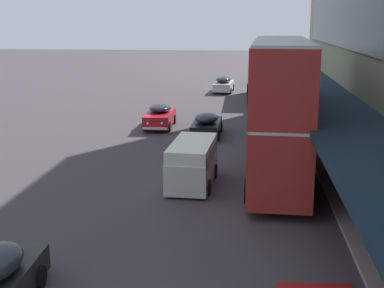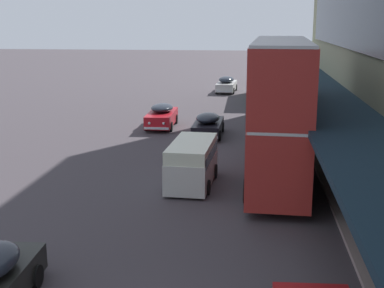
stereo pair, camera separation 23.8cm
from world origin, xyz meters
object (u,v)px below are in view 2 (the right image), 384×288
at_px(vw_van, 193,160).
at_px(sedan_lead_near, 264,77).
at_px(sedan_second_mid, 162,116).
at_px(fire_hydrant, 331,155).
at_px(sedan_trailing_mid, 226,84).
at_px(sedan_trailing_near, 208,125).
at_px(transit_bus_kerbside_front, 265,80).
at_px(transit_bus_kerbside_rear, 280,106).

bearing_deg(vw_van, sedan_lead_near, 84.46).
bearing_deg(sedan_second_mid, fire_hydrant, -40.26).
bearing_deg(sedan_lead_near, sedan_trailing_mid, -116.32).
height_order(sedan_trailing_near, fire_hydrant, sedan_trailing_near).
bearing_deg(transit_bus_kerbside_front, transit_bus_kerbside_rear, -89.68).
relative_size(transit_bus_kerbside_front, sedan_second_mid, 2.05).
xyz_separation_m(transit_bus_kerbside_front, fire_hydrant, (2.97, -22.70, -1.28)).
bearing_deg(transit_bus_kerbside_front, vw_van, -97.72).
relative_size(sedan_trailing_mid, sedan_trailing_near, 1.09).
distance_m(transit_bus_kerbside_rear, sedan_trailing_near, 10.22).
distance_m(transit_bus_kerbside_rear, sedan_second_mid, 13.96).
xyz_separation_m(transit_bus_kerbside_rear, fire_hydrant, (2.83, 2.97, -2.91)).
distance_m(transit_bus_kerbside_front, vw_van, 27.05).
distance_m(transit_bus_kerbside_front, sedan_trailing_near, 17.09).
bearing_deg(sedan_second_mid, transit_bus_kerbside_front, 62.94).
relative_size(transit_bus_kerbside_front, vw_van, 2.07).
distance_m(transit_bus_kerbside_front, transit_bus_kerbside_rear, 25.72).
bearing_deg(sedan_second_mid, sedan_lead_near, 74.44).
relative_size(sedan_trailing_mid, vw_van, 1.05).
height_order(transit_bus_kerbside_front, vw_van, transit_bus_kerbside_front).
bearing_deg(sedan_lead_near, sedan_trailing_near, -97.80).
relative_size(sedan_trailing_near, vw_van, 0.96).
bearing_deg(sedan_trailing_mid, vw_van, -89.80).
xyz_separation_m(transit_bus_kerbside_rear, sedan_trailing_near, (-3.95, 9.04, -2.67)).
xyz_separation_m(transit_bus_kerbside_rear, sedan_second_mid, (-7.34, 11.58, -2.62)).
bearing_deg(sedan_second_mid, transit_bus_kerbside_rear, -57.63).
bearing_deg(transit_bus_kerbside_rear, sedan_trailing_near, 113.63).
xyz_separation_m(sedan_second_mid, vw_van, (3.56, -12.71, 0.31)).
bearing_deg(fire_hydrant, sedan_lead_near, 94.58).
xyz_separation_m(transit_bus_kerbside_rear, sedan_trailing_mid, (-3.88, 30.13, -2.61)).
relative_size(transit_bus_kerbside_front, sedan_trailing_near, 2.15).
height_order(sedan_trailing_mid, sedan_second_mid, sedan_trailing_mid).
xyz_separation_m(transit_bus_kerbside_rear, vw_van, (-3.78, -1.13, -2.31)).
bearing_deg(vw_van, transit_bus_kerbside_rear, 16.61).
bearing_deg(fire_hydrant, vw_van, -148.16).
height_order(sedan_trailing_mid, vw_van, vw_van).
xyz_separation_m(sedan_second_mid, fire_hydrant, (10.17, -8.61, -0.29)).
bearing_deg(sedan_second_mid, sedan_trailing_near, -36.92).
xyz_separation_m(sedan_lead_near, fire_hydrant, (2.81, -35.05, -0.22)).
bearing_deg(sedan_trailing_mid, sedan_trailing_near, -90.19).
bearing_deg(sedan_trailing_mid, transit_bus_kerbside_front, -50.04).
relative_size(transit_bus_kerbside_rear, sedan_trailing_near, 2.51).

